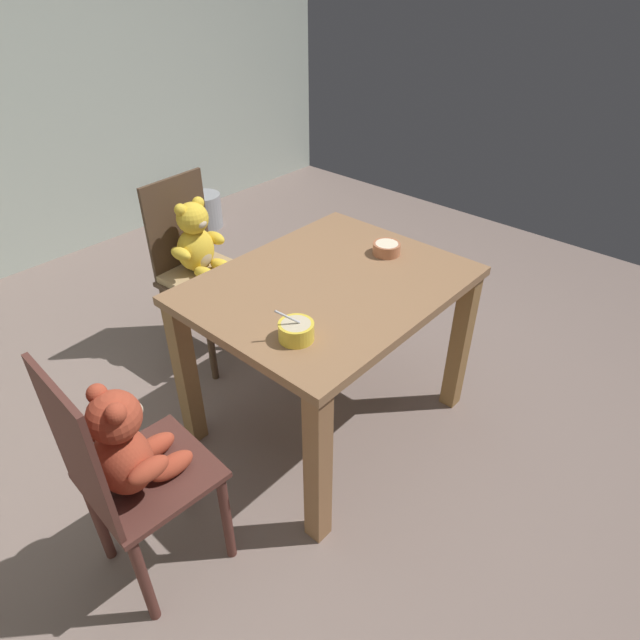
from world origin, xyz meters
The scene contains 7 objects.
ground_plane centered at (0.00, 0.00, -0.02)m, with size 5.20×5.20×0.04m.
dining_table centered at (0.00, 0.00, 0.62)m, with size 1.08×0.85×0.76m.
teddy_chair_near_left centered at (-0.97, -0.03, 0.57)m, with size 0.40×0.39×0.95m.
teddy_chair_far_center centered at (-0.01, 0.85, 0.57)m, with size 0.42×0.41×0.95m.
porridge_bowl_yellow_near_left centered at (-0.37, -0.17, 0.79)m, with size 0.12×0.12×0.12m.
porridge_bowl_terracotta_near_right centered at (0.34, -0.03, 0.78)m, with size 0.12×0.12×0.05m.
metal_pail centered at (0.97, 2.15, 0.13)m, with size 0.27×0.27×0.26m, color #93969B.
Camera 1 is at (-1.41, -1.21, 1.85)m, focal length 30.28 mm.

